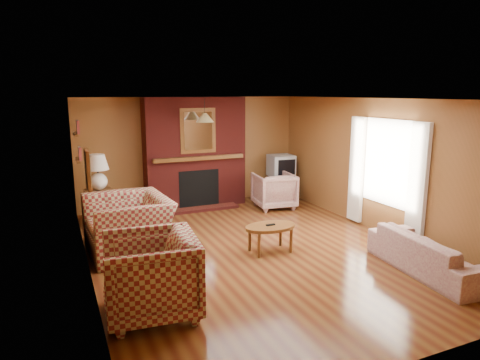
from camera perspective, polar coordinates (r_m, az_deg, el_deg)
name	(u,v)px	position (r m, az deg, el deg)	size (l,w,h in m)	color
floor	(254,250)	(7.01, 1.83, -9.27)	(6.50, 6.50, 0.00)	#4C2110
ceiling	(255,99)	(6.55, 1.97, 10.74)	(6.50, 6.50, 0.00)	white
wall_back	(191,151)	(9.67, -6.49, 3.83)	(6.50, 6.50, 0.00)	brown
wall_front	(414,243)	(4.10, 22.19, -7.78)	(6.50, 6.50, 0.00)	brown
wall_left	(85,192)	(6.05, -19.97, -1.50)	(6.50, 6.50, 0.00)	brown
wall_right	(380,166)	(8.07, 18.13, 1.77)	(6.50, 6.50, 0.00)	brown
fireplace	(195,154)	(9.42, -6.01, 3.52)	(2.20, 0.82, 2.40)	#591613
window_right	(385,172)	(7.90, 18.80, 0.99)	(0.10, 1.85, 2.00)	beige
bookshelf	(78,142)	(7.85, -20.81, 4.77)	(0.09, 0.55, 0.71)	brown
botanical_print	(88,170)	(5.69, -19.65, 1.33)	(0.05, 0.40, 0.50)	brown
pendant_light	(205,118)	(8.69, -4.72, 8.29)	(0.36, 0.36, 0.48)	black
plaid_loveseat	(129,225)	(6.99, -14.64, -5.84)	(1.38, 1.20, 0.89)	maroon
plaid_armchair	(151,275)	(5.04, -11.82, -12.36)	(1.01, 1.04, 0.95)	maroon
floral_sofa	(429,253)	(6.67, 23.92, -8.90)	(1.88, 0.74, 0.55)	#BDB492
floral_armchair	(274,190)	(9.41, 4.56, -1.40)	(0.82, 0.84, 0.77)	#BDB492
coffee_table	(270,229)	(6.82, 4.08, -6.51)	(0.84, 0.52, 0.46)	brown
side_table	(100,207)	(8.66, -18.13, -3.45)	(0.50, 0.50, 0.67)	brown
table_lamp	(98,170)	(8.51, -18.43, 1.23)	(0.42, 0.42, 0.69)	white
tv_stand	(280,187)	(10.23, 5.42, -0.98)	(0.51, 0.46, 0.55)	black
crt_tv	(281,166)	(10.12, 5.49, 1.93)	(0.59, 0.59, 0.50)	#A3A6AB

